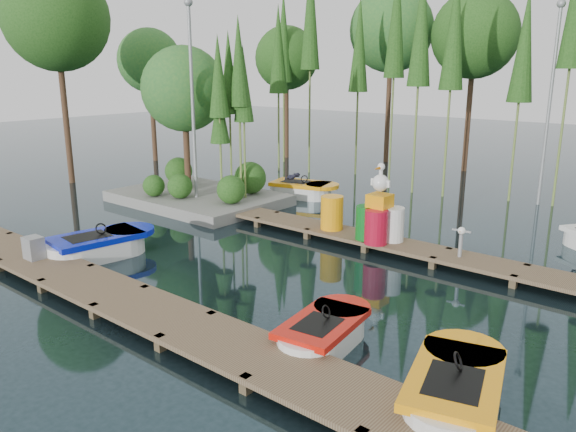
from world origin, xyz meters
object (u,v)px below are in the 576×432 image
Objects in this scene: boat_blue at (99,247)px; drum_cluster at (379,219)px; utility_cabinet at (34,248)px; boat_yellow_far at (302,189)px; boat_red at (324,333)px; yellow_barrel at (332,213)px; island at (195,117)px.

boat_blue is 7.67m from drum_cluster.
boat_blue is 1.66m from utility_cabinet.
boat_yellow_far is at bearing 89.67° from utility_cabinet.
boat_red is 6.74m from yellow_barrel.
drum_cluster is at bearing 49.18° from utility_cabinet.
boat_blue is 6.67m from yellow_barrel.
utility_cabinet is at bearing -121.08° from yellow_barrel.
island is 8.62m from utility_cabinet.
boat_red is 12.28m from boat_yellow_far.
drum_cluster is at bearing -28.23° from boat_yellow_far.
boat_blue reaches higher than utility_cabinet.
drum_cluster is (1.69, -0.16, 0.14)m from yellow_barrel.
boat_blue is 1.45× the size of drum_cluster.
boat_yellow_far reaches higher than boat_blue.
boat_red is (10.61, -6.35, -2.95)m from island.
island is at bearing 141.48° from boat_red.
drum_cluster reaches higher than boat_blue.
boat_blue is at bearing -82.28° from boat_yellow_far.
yellow_barrel is (4.22, 7.00, 0.22)m from utility_cabinet.
boat_blue is at bearing 171.19° from boat_red.
island is 8.87m from drum_cluster.
utility_cabinet is at bearing -177.40° from boat_red.
boat_red is 2.55× the size of yellow_barrel.
yellow_barrel reaches higher than boat_blue.
yellow_barrel is 1.70m from drum_cluster.
yellow_barrel is at bearing 174.65° from drum_cluster.
island is 2.18× the size of boat_yellow_far.
island reaches higher than yellow_barrel.
yellow_barrel is at bearing 62.87° from boat_blue.
boat_yellow_far is 3.08× the size of yellow_barrel.
boat_yellow_far reaches higher than boat_red.
utility_cabinet is (-0.35, -1.60, 0.29)m from boat_blue.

